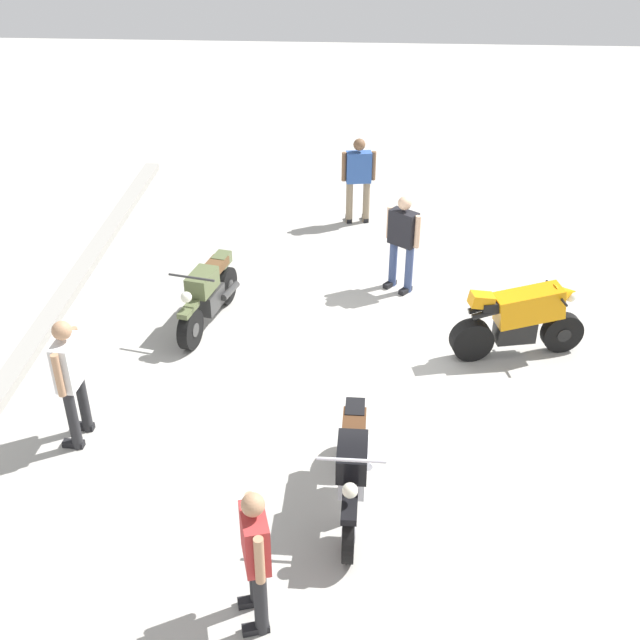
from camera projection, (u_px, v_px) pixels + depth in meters
ground_plane at (348, 351)px, 11.36m from camera, size 40.00×40.00×0.00m
curb_edge at (38, 336)px, 11.56m from camera, size 14.00×0.30×0.15m
motorcycle_black_cruiser at (353, 468)px, 8.50m from camera, size 2.09×0.70×1.09m
motorcycle_orange_sportbike at (521, 319)px, 10.98m from camera, size 0.75×1.95×1.14m
motorcycle_olive_vintage at (208, 295)px, 11.76m from camera, size 1.94×0.83×1.07m
person_in_black_shirt at (403, 238)px, 12.45m from camera, size 0.51×0.56×1.62m
person_in_red_shirt at (256, 552)px, 7.02m from camera, size 0.62×0.41×1.58m
person_in_white_shirt at (71, 374)px, 9.20m from camera, size 0.66×0.33×1.70m
person_in_blue_shirt at (358, 176)px, 14.66m from camera, size 0.36×0.65×1.66m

